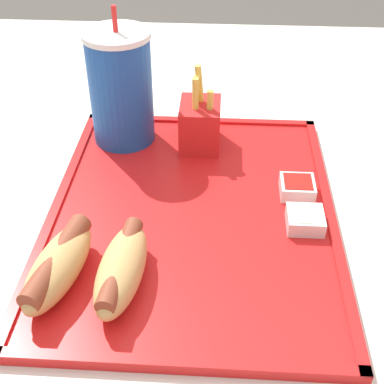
# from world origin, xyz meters

# --- Properties ---
(dining_table) EXTENTS (1.35, 1.20, 0.74)m
(dining_table) POSITION_xyz_m (0.00, 0.00, 0.37)
(dining_table) COLOR beige
(dining_table) RESTS_ON ground_plane
(food_tray) EXTENTS (0.46, 0.36, 0.01)m
(food_tray) POSITION_xyz_m (-0.01, 0.02, 0.75)
(food_tray) COLOR red
(food_tray) RESTS_ON dining_table
(soda_cup) EXTENTS (0.09, 0.09, 0.20)m
(soda_cup) POSITION_xyz_m (0.16, 0.14, 0.84)
(soda_cup) COLOR #194CA5
(soda_cup) RESTS_ON food_tray
(hot_dog_far) EXTENTS (0.14, 0.07, 0.05)m
(hot_dog_far) POSITION_xyz_m (-0.14, 0.16, 0.78)
(hot_dog_far) COLOR tan
(hot_dog_far) RESTS_ON food_tray
(hot_dog_near) EXTENTS (0.14, 0.06, 0.05)m
(hot_dog_near) POSITION_xyz_m (-0.14, 0.09, 0.78)
(hot_dog_near) COLOR tan
(hot_dog_near) RESTS_ON food_tray
(fries_carton) EXTENTS (0.07, 0.06, 0.12)m
(fries_carton) POSITION_xyz_m (0.15, 0.02, 0.79)
(fries_carton) COLOR red
(fries_carton) RESTS_ON food_tray
(sauce_cup_mayo) EXTENTS (0.04, 0.04, 0.02)m
(sauce_cup_mayo) POSITION_xyz_m (-0.03, -0.11, 0.76)
(sauce_cup_mayo) COLOR silver
(sauce_cup_mayo) RESTS_ON food_tray
(sauce_cup_ketchup) EXTENTS (0.04, 0.04, 0.02)m
(sauce_cup_ketchup) POSITION_xyz_m (0.04, -0.11, 0.76)
(sauce_cup_ketchup) COLOR silver
(sauce_cup_ketchup) RESTS_ON food_tray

